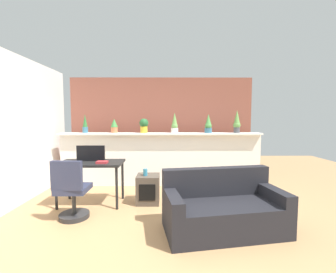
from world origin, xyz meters
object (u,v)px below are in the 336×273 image
object	(u,v)px
potted_plant_4	(208,125)
side_cube_shelf	(148,189)
potted_plant_1	(114,126)
office_chair	(72,194)
potted_plant_5	(237,122)
desk	(91,167)
potted_plant_0	(85,124)
potted_plant_2	(144,125)
couch	(223,209)
vase_on_shelf	(145,172)
tv_monitor	(91,153)
book_on_desk	(102,162)
potted_plant_3	(175,124)

from	to	relation	value
potted_plant_4	side_cube_shelf	distance (m)	1.96
potted_plant_1	office_chair	bearing A→B (deg)	-97.84
potted_plant_5	side_cube_shelf	xyz separation A→B (m)	(-1.88, -1.03, -1.17)
desk	potted_plant_0	bearing A→B (deg)	113.34
potted_plant_1	potted_plant_2	xyz separation A→B (m)	(0.66, -0.05, 0.01)
potted_plant_0	couch	xyz separation A→B (m)	(2.56, -2.07, -1.09)
vase_on_shelf	potted_plant_0	bearing A→B (deg)	142.43
side_cube_shelf	vase_on_shelf	bearing A→B (deg)	-147.82
potted_plant_2	potted_plant_4	bearing A→B (deg)	-0.31
potted_plant_0	office_chair	bearing A→B (deg)	-77.06
potted_plant_0	tv_monitor	world-z (taller)	potted_plant_0
potted_plant_4	desk	world-z (taller)	potted_plant_4
potted_plant_2	book_on_desk	bearing A→B (deg)	-116.21
potted_plant_1	side_cube_shelf	xyz separation A→B (m)	(0.83, -1.08, -1.10)
potted_plant_5	potted_plant_3	bearing A→B (deg)	178.43
potted_plant_2	potted_plant_3	world-z (taller)	potted_plant_3
potted_plant_0	potted_plant_3	xyz separation A→B (m)	(1.98, 0.00, 0.00)
potted_plant_1	side_cube_shelf	bearing A→B (deg)	-52.35
potted_plant_3	tv_monitor	distance (m)	1.91
potted_plant_0	potted_plant_2	xyz separation A→B (m)	(1.31, -0.04, -0.02)
potted_plant_1	desk	bearing A→B (deg)	-98.11
potted_plant_2	desk	distance (m)	1.52
vase_on_shelf	desk	bearing A→B (deg)	-179.04
potted_plant_3	potted_plant_5	xyz separation A→B (m)	(1.37, -0.04, 0.05)
desk	book_on_desk	distance (m)	0.29
potted_plant_5	tv_monitor	world-z (taller)	potted_plant_5
book_on_desk	potted_plant_3	bearing A→B (deg)	44.45
potted_plant_2	couch	size ratio (longest dim) A/B	0.19
potted_plant_1	book_on_desk	xyz separation A→B (m)	(0.07, -1.25, -0.58)
office_chair	book_on_desk	size ratio (longest dim) A/B	4.99
potted_plant_4	couch	xyz separation A→B (m)	(-0.16, -2.02, -1.08)
potted_plant_2	book_on_desk	size ratio (longest dim) A/B	1.73
potted_plant_2	potted_plant_3	size ratio (longest dim) A/B	0.70
potted_plant_1	couch	xyz separation A→B (m)	(1.92, -2.08, -1.07)
side_cube_shelf	book_on_desk	bearing A→B (deg)	-167.25
potted_plant_0	tv_monitor	bearing A→B (deg)	-66.12
potted_plant_4	office_chair	distance (m)	3.04
potted_plant_2	vase_on_shelf	world-z (taller)	potted_plant_2
potted_plant_2	desk	xyz separation A→B (m)	(-0.82, -1.07, -0.70)
potted_plant_0	vase_on_shelf	world-z (taller)	potted_plant_0
office_chair	couch	world-z (taller)	office_chair
potted_plant_4	couch	size ratio (longest dim) A/B	0.25
couch	tv_monitor	bearing A→B (deg)	153.84
potted_plant_5	book_on_desk	distance (m)	2.98
potted_plant_2	tv_monitor	world-z (taller)	potted_plant_2
potted_plant_3	potted_plant_4	size ratio (longest dim) A/B	1.10
potted_plant_3	tv_monitor	xyz separation A→B (m)	(-1.52, -1.04, -0.49)
potted_plant_0	vase_on_shelf	size ratio (longest dim) A/B	3.41
potted_plant_4	potted_plant_0	bearing A→B (deg)	178.95
potted_plant_3	side_cube_shelf	bearing A→B (deg)	-115.37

